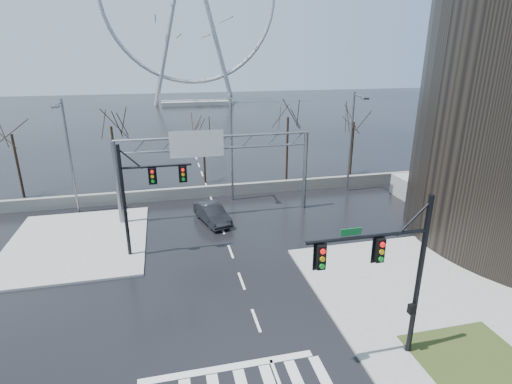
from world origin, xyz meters
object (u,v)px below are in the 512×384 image
object	(u,v)px
ferris_wheel	(190,0)
car	(212,214)
signal_mast_far	(140,190)
signal_mast_near	(394,266)
sign_gantry	(211,158)

from	to	relation	value
ferris_wheel	car	bearing A→B (deg)	-93.93
signal_mast_far	signal_mast_near	bearing A→B (deg)	-49.74
sign_gantry	car	size ratio (longest dim) A/B	3.46
ferris_wheel	car	world-z (taller)	ferris_wheel
signal_mast_near	signal_mast_far	world-z (taller)	same
signal_mast_far	car	xyz separation A→B (m)	(5.27, 4.62, -4.05)
sign_gantry	car	bearing A→B (deg)	-99.15
car	ferris_wheel	bearing A→B (deg)	70.04
signal_mast_far	sign_gantry	size ratio (longest dim) A/B	0.49
car	signal_mast_far	bearing A→B (deg)	-154.79
signal_mast_far	sign_gantry	world-z (taller)	signal_mast_far
signal_mast_near	signal_mast_far	size ratio (longest dim) A/B	1.00
signal_mast_near	car	world-z (taller)	signal_mast_near
signal_mast_near	ferris_wheel	size ratio (longest dim) A/B	0.16
signal_mast_near	sign_gantry	size ratio (longest dim) A/B	0.49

